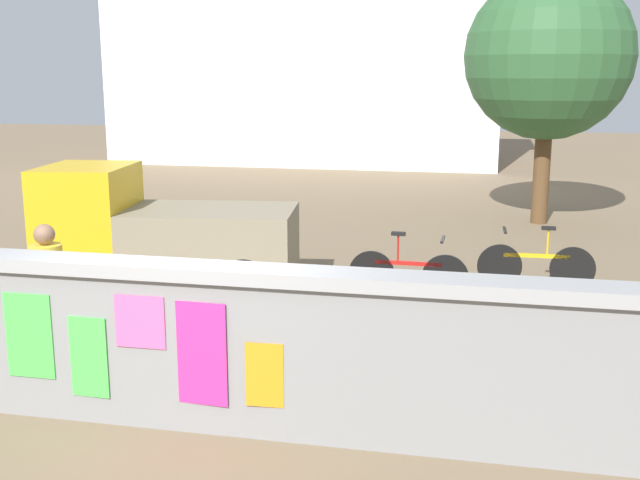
% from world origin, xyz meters
% --- Properties ---
extents(ground, '(60.00, 60.00, 0.00)m').
position_xyz_m(ground, '(0.00, 8.00, 0.00)').
color(ground, '#7A664C').
extents(poster_wall, '(8.34, 0.42, 1.52)m').
position_xyz_m(poster_wall, '(-0.01, -0.00, 0.78)').
color(poster_wall, gray).
rests_on(poster_wall, ground).
extents(auto_rickshaw_truck, '(3.77, 1.97, 1.85)m').
position_xyz_m(auto_rickshaw_truck, '(-1.97, 4.03, 0.90)').
color(auto_rickshaw_truck, black).
rests_on(auto_rickshaw_truck, ground).
extents(motorcycle, '(1.90, 0.56, 0.87)m').
position_xyz_m(motorcycle, '(1.94, 2.43, 0.46)').
color(motorcycle, black).
rests_on(motorcycle, ground).
extents(bicycle_near, '(1.71, 0.44, 0.95)m').
position_xyz_m(bicycle_near, '(1.64, 4.50, 0.36)').
color(bicycle_near, black).
rests_on(bicycle_near, ground).
extents(bicycle_far, '(1.71, 0.44, 0.95)m').
position_xyz_m(bicycle_far, '(3.45, 5.35, 0.36)').
color(bicycle_far, black).
rests_on(bicycle_far, ground).
extents(person_walking, '(0.39, 0.39, 1.62)m').
position_xyz_m(person_walking, '(-1.80, 0.91, 0.99)').
color(person_walking, '#338CBF').
rests_on(person_walking, ground).
extents(tree_roadside, '(3.44, 3.44, 5.22)m').
position_xyz_m(tree_roadside, '(3.83, 10.73, 3.48)').
color(tree_roadside, brown).
rests_on(tree_roadside, ground).
extents(building_background, '(13.84, 4.84, 7.59)m').
position_xyz_m(building_background, '(-3.72, 21.23, 3.82)').
color(building_background, white).
rests_on(building_background, ground).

